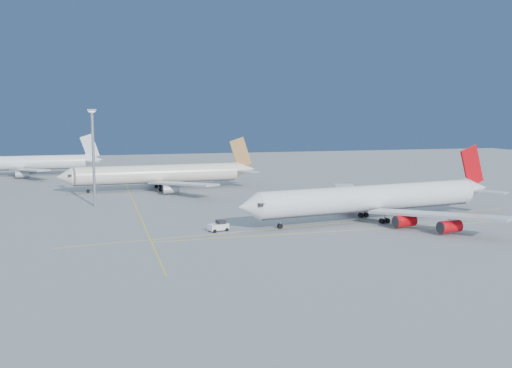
{
  "coord_description": "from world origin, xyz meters",
  "views": [
    {
      "loc": [
        -50.45,
        -132.18,
        26.6
      ],
      "look_at": [
        -7.37,
        21.33,
        7.0
      ],
      "focal_mm": 40.0,
      "sensor_mm": 36.0,
      "label": 1
    }
  ],
  "objects_px": {
    "airliner_virgin": "(376,198)",
    "airliner_third": "(24,163)",
    "pushback_tug": "(219,226)",
    "light_mast": "(93,149)",
    "airliner_etihad": "(161,174)"
  },
  "relations": [
    {
      "from": "airliner_etihad",
      "to": "airliner_third",
      "type": "distance_m",
      "value": 82.25
    },
    {
      "from": "airliner_etihad",
      "to": "airliner_third",
      "type": "relative_size",
      "value": 1.05
    },
    {
      "from": "airliner_etihad",
      "to": "pushback_tug",
      "type": "height_order",
      "value": "airliner_etihad"
    },
    {
      "from": "airliner_third",
      "to": "pushback_tug",
      "type": "xyz_separation_m",
      "value": [
        56.92,
        -139.48,
        -4.25
      ]
    },
    {
      "from": "airliner_virgin",
      "to": "airliner_third",
      "type": "bearing_deg",
      "value": 117.36
    },
    {
      "from": "airliner_third",
      "to": "light_mast",
      "type": "relative_size",
      "value": 2.38
    },
    {
      "from": "airliner_third",
      "to": "light_mast",
      "type": "xyz_separation_m",
      "value": [
        29.66,
        -95.18,
        11.09
      ]
    },
    {
      "from": "airliner_etihad",
      "to": "airliner_third",
      "type": "xyz_separation_m",
      "value": [
        -52.41,
        63.4,
        -0.15
      ]
    },
    {
      "from": "pushback_tug",
      "to": "light_mast",
      "type": "height_order",
      "value": "light_mast"
    },
    {
      "from": "pushback_tug",
      "to": "airliner_third",
      "type": "bearing_deg",
      "value": 94.52
    },
    {
      "from": "airliner_third",
      "to": "light_mast",
      "type": "height_order",
      "value": "light_mast"
    },
    {
      "from": "pushback_tug",
      "to": "airliner_virgin",
      "type": "bearing_deg",
      "value": -13.73
    },
    {
      "from": "pushback_tug",
      "to": "light_mast",
      "type": "distance_m",
      "value": 54.23
    },
    {
      "from": "airliner_virgin",
      "to": "light_mast",
      "type": "bearing_deg",
      "value": 140.46
    },
    {
      "from": "airliner_third",
      "to": "pushback_tug",
      "type": "bearing_deg",
      "value": -69.1
    }
  ]
}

